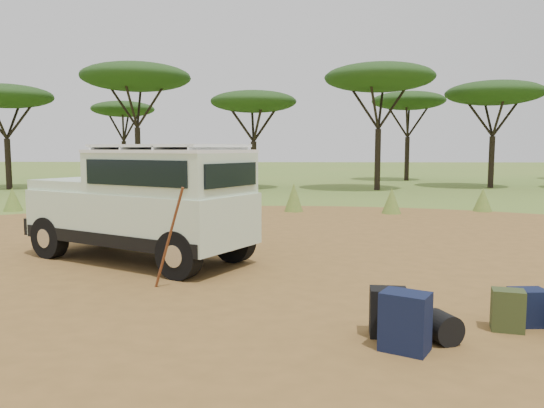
{
  "coord_description": "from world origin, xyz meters",
  "views": [
    {
      "loc": [
        0.03,
        -7.9,
        2.0
      ],
      "look_at": [
        -0.38,
        1.59,
        1.0
      ],
      "focal_mm": 35.0,
      "sensor_mm": 36.0,
      "label": 1
    }
  ],
  "objects_px": {
    "walking_staff": "(169,239)",
    "duffel_navy": "(528,308)",
    "backpack_black": "(388,313)",
    "backpack_navy": "(405,322)",
    "backpack_olive": "(508,311)",
    "safari_vehicle": "(145,205)"
  },
  "relations": [
    {
      "from": "walking_staff",
      "to": "duffel_navy",
      "type": "bearing_deg",
      "value": -73.49
    },
    {
      "from": "walking_staff",
      "to": "backpack_black",
      "type": "xyz_separation_m",
      "value": [
        2.75,
        -1.72,
        -0.48
      ]
    },
    {
      "from": "walking_staff",
      "to": "backpack_black",
      "type": "distance_m",
      "value": 3.28
    },
    {
      "from": "backpack_navy",
      "to": "walking_staff",
      "type": "bearing_deg",
      "value": 171.8
    },
    {
      "from": "backpack_olive",
      "to": "walking_staff",
      "type": "bearing_deg",
      "value": 174.22
    },
    {
      "from": "safari_vehicle",
      "to": "duffel_navy",
      "type": "bearing_deg",
      "value": -2.94
    },
    {
      "from": "walking_staff",
      "to": "backpack_olive",
      "type": "bearing_deg",
      "value": -77.0
    },
    {
      "from": "backpack_black",
      "to": "backpack_olive",
      "type": "height_order",
      "value": "backpack_black"
    },
    {
      "from": "walking_staff",
      "to": "duffel_navy",
      "type": "height_order",
      "value": "walking_staff"
    },
    {
      "from": "backpack_olive",
      "to": "backpack_navy",
      "type": "bearing_deg",
      "value": -138.63
    },
    {
      "from": "walking_staff",
      "to": "backpack_navy",
      "type": "bearing_deg",
      "value": -93.69
    },
    {
      "from": "duffel_navy",
      "to": "backpack_olive",
      "type": "bearing_deg",
      "value": -152.64
    },
    {
      "from": "backpack_olive",
      "to": "duffel_navy",
      "type": "xyz_separation_m",
      "value": [
        0.3,
        0.19,
        -0.02
      ]
    },
    {
      "from": "backpack_navy",
      "to": "duffel_navy",
      "type": "height_order",
      "value": "backpack_navy"
    },
    {
      "from": "backpack_olive",
      "to": "safari_vehicle",
      "type": "bearing_deg",
      "value": 159.69
    },
    {
      "from": "safari_vehicle",
      "to": "walking_staff",
      "type": "height_order",
      "value": "safari_vehicle"
    },
    {
      "from": "backpack_black",
      "to": "duffel_navy",
      "type": "relative_size",
      "value": 1.23
    },
    {
      "from": "backpack_olive",
      "to": "duffel_navy",
      "type": "relative_size",
      "value": 1.1
    },
    {
      "from": "walking_staff",
      "to": "backpack_black",
      "type": "bearing_deg",
      "value": -88.88
    },
    {
      "from": "walking_staff",
      "to": "backpack_olive",
      "type": "height_order",
      "value": "walking_staff"
    },
    {
      "from": "backpack_black",
      "to": "backpack_olive",
      "type": "bearing_deg",
      "value": 14.34
    },
    {
      "from": "safari_vehicle",
      "to": "backpack_navy",
      "type": "height_order",
      "value": "safari_vehicle"
    }
  ]
}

